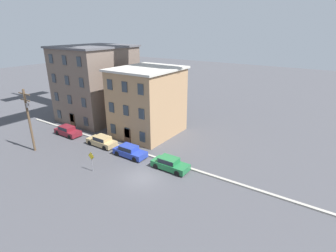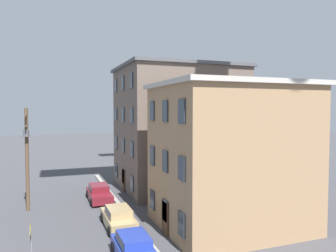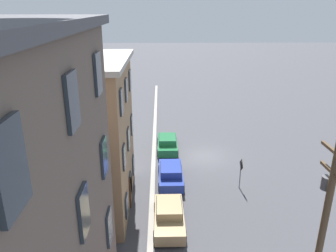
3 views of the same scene
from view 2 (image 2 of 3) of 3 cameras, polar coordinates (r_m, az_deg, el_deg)
name	(u,v)px [view 2 (image 2 of 3)]	position (r m, az deg, el deg)	size (l,w,h in m)	color
apartment_corner	(178,127)	(34.42, 1.73, -0.22)	(10.72, 12.11, 12.59)	#66564C
apartment_midblock	(230,155)	(23.29, 10.70, -4.97)	(8.64, 10.00, 10.01)	#9E7A56
car_maroon	(99,192)	(30.58, -11.91, -11.24)	(4.40, 1.92, 1.43)	maroon
car_tan	(118,217)	(23.80, -8.62, -15.37)	(4.40, 1.92, 1.43)	tan
car_blue	(134,248)	(18.89, -5.89, -20.35)	(4.40, 1.92, 1.43)	#233899
caution_sign	(31,239)	(19.02, -22.74, -17.64)	(0.96, 0.08, 2.40)	slate
utility_pole	(27,153)	(28.65, -23.36, -4.37)	(2.40, 0.44, 8.32)	brown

